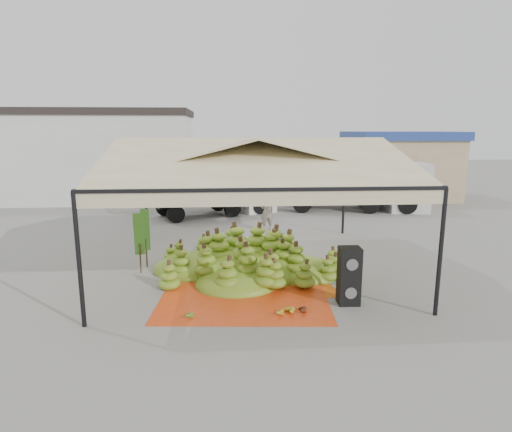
{
  "coord_description": "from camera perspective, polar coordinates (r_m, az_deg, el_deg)",
  "views": [
    {
      "loc": [
        -0.86,
        -13.0,
        4.27
      ],
      "look_at": [
        0.2,
        1.5,
        1.3
      ],
      "focal_mm": 30.0,
      "sensor_mm": 36.0,
      "label": 1
    }
  ],
  "objects": [
    {
      "name": "building_white",
      "position": [
        28.55,
        -23.06,
        7.52
      ],
      "size": [
        14.3,
        6.3,
        5.4
      ],
      "color": "silver",
      "rests_on": "ground"
    },
    {
      "name": "hand_red_b",
      "position": [
        12.53,
        8.56,
        -7.99
      ],
      "size": [
        0.61,
        0.58,
        0.22
      ],
      "primitive_type": "ellipsoid",
      "rotation": [
        0.0,
        0.0,
        0.52
      ],
      "color": "#5C1B15",
      "rests_on": "ground"
    },
    {
      "name": "vendor",
      "position": [
        18.2,
        1.45,
        0.6
      ],
      "size": [
        0.67,
        0.52,
        1.63
      ],
      "primitive_type": "imported",
      "rotation": [
        0.0,
        0.0,
        3.38
      ],
      "color": "gray",
      "rests_on": "ground"
    },
    {
      "name": "tarp_right",
      "position": [
        12.58,
        0.45,
        -8.28
      ],
      "size": [
        4.19,
        4.34,
        0.01
      ],
      "primitive_type": "cube",
      "rotation": [
        0.0,
        0.0,
        0.18
      ],
      "color": "orange",
      "rests_on": "ground"
    },
    {
      "name": "hand_red_a",
      "position": [
        10.4,
        5.77,
        -12.16
      ],
      "size": [
        0.45,
        0.37,
        0.21
      ],
      "primitive_type": "ellipsoid",
      "rotation": [
        0.0,
        0.0,
        -0.01
      ],
      "color": "#522812",
      "rests_on": "ground"
    },
    {
      "name": "hand_yellow_a",
      "position": [
        10.26,
        2.77,
        -12.46
      ],
      "size": [
        0.51,
        0.45,
        0.2
      ],
      "primitive_type": "ellipsoid",
      "rotation": [
        0.0,
        0.0,
        -0.21
      ],
      "color": "gold",
      "rests_on": "ground"
    },
    {
      "name": "banana_leaves",
      "position": [
        13.91,
        -14.89,
        -6.73
      ],
      "size": [
        0.96,
        1.36,
        3.7
      ],
      "primitive_type": null,
      "color": "#3A7A20",
      "rests_on": "ground"
    },
    {
      "name": "canopy_tent",
      "position": [
        13.06,
        -0.4,
        7.28
      ],
      "size": [
        8.1,
        8.1,
        4.0
      ],
      "color": "black",
      "rests_on": "ground"
    },
    {
      "name": "hand_green",
      "position": [
        10.24,
        -9.2,
        -12.72
      ],
      "size": [
        0.45,
        0.4,
        0.18
      ],
      "primitive_type": "ellipsoid",
      "rotation": [
        0.0,
        0.0,
        -0.2
      ],
      "color": "#366E16",
      "rests_on": "ground"
    },
    {
      "name": "truck_left",
      "position": [
        21.68,
        -4.82,
        3.57
      ],
      "size": [
        6.35,
        4.34,
        2.07
      ],
      "rotation": [
        0.0,
        0.0,
        0.42
      ],
      "color": "#4D3419",
      "rests_on": "ground"
    },
    {
      "name": "hand_yellow_b",
      "position": [
        10.28,
        4.06,
        -12.35
      ],
      "size": [
        0.59,
        0.53,
        0.22
      ],
      "primitive_type": "ellipsoid",
      "rotation": [
        0.0,
        0.0,
        0.31
      ],
      "color": "gold",
      "rests_on": "ground"
    },
    {
      "name": "truck_right",
      "position": [
        23.51,
        13.88,
        4.55
      ],
      "size": [
        7.55,
        3.43,
        2.5
      ],
      "rotation": [
        0.0,
        0.0,
        -0.13
      ],
      "color": "#453417",
      "rests_on": "ground"
    },
    {
      "name": "ground",
      "position": [
        13.71,
        -0.38,
        -6.6
      ],
      "size": [
        90.0,
        90.0,
        0.0
      ],
      "primitive_type": "plane",
      "color": "slate",
      "rests_on": "ground"
    },
    {
      "name": "tarp_left",
      "position": [
        11.57,
        -1.56,
        -10.09
      ],
      "size": [
        4.57,
        4.38,
        0.01
      ],
      "primitive_type": "cube",
      "rotation": [
        0.0,
        0.0,
        -0.08
      ],
      "color": "red",
      "rests_on": "ground"
    },
    {
      "name": "speaker_stack",
      "position": [
        10.86,
        12.3,
        -7.8
      ],
      "size": [
        0.53,
        0.47,
        1.44
      ],
      "rotation": [
        0.0,
        0.0,
        -0.03
      ],
      "color": "black",
      "rests_on": "ground"
    },
    {
      "name": "building_tan",
      "position": [
        28.26,
        18.55,
        6.5
      ],
      "size": [
        6.3,
        5.3,
        4.1
      ],
      "color": "tan",
      "rests_on": "ground"
    },
    {
      "name": "banana_heap",
      "position": [
        12.95,
        -0.79,
        -4.75
      ],
      "size": [
        6.9,
        6.11,
        1.27
      ],
      "primitive_type": "ellipsoid",
      "rotation": [
        0.0,
        0.0,
        0.23
      ],
      "color": "#527A19",
      "rests_on": "ground"
    },
    {
      "name": "hanging_bunches",
      "position": [
        14.54,
        -2.38,
        5.02
      ],
      "size": [
        4.74,
        0.24,
        0.2
      ],
      "color": "#507C19",
      "rests_on": "ground"
    }
  ]
}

